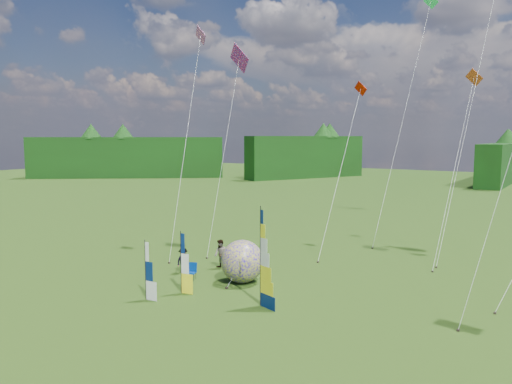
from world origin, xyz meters
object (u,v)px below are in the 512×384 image
Objects in this scene: spectator_a at (235,266)px; kite_whale at (472,92)px; bol_inflatable at (242,261)px; spectator_d at (247,262)px; feather_banner_main at (260,258)px; spectator_b at (220,254)px; spectator_c at (183,260)px; side_banner_left at (181,263)px; side_banner_far at (145,271)px; camp_chair at (191,272)px.

kite_whale is (9.77, 15.07, 10.72)m from spectator_a.
kite_whale reaches higher than bol_inflatable.
spectator_a is at bearing 109.51° from spectator_d.
feather_banner_main reaches higher than bol_inflatable.
spectator_b is 2.46m from spectator_c.
feather_banner_main is at bearing -105.22° from kite_whale.
kite_whale is (12.00, 13.64, 10.60)m from spectator_b.
side_banner_left is 1.08× the size of side_banner_far.
spectator_a reaches higher than spectator_c.
spectator_b is at bearing 149.93° from bol_inflatable.
spectator_a is at bearing -119.83° from kite_whale.
side_banner_far reaches higher than spectator_c.
kite_whale is at bearing 71.30° from spectator_b.
spectator_a reaches higher than camp_chair.
spectator_a is 20.92m from kite_whale.
side_banner_far is at bearing 89.85° from spectator_d.
spectator_b is (-2.22, 1.43, 0.12)m from spectator_a.
kite_whale is at bearing 35.34° from spectator_a.
feather_banner_main is 2.95× the size of spectator_a.
spectator_c is at bearing -127.04° from kite_whale.
kite_whale is (9.96, 13.64, 10.78)m from spectator_d.
camp_chair is at bearing -122.38° from kite_whale.
spectator_b is (-6.00, 4.44, -1.49)m from feather_banner_main.
spectator_a is (-0.68, 0.26, -0.42)m from bol_inflatable.
spectator_b reaches higher than spectator_c.
side_banner_left is (-4.66, -0.70, -0.78)m from feather_banner_main.
side_banner_left is 3.90m from spectator_a.
spectator_d reaches higher than camp_chair.
side_banner_far reaches higher than camp_chair.
spectator_a is at bearing 15.22° from camp_chair.
side_banner_left reaches higher than bol_inflatable.
camp_chair is at bearing 110.03° from side_banner_left.
spectator_a is 1.44m from spectator_d.
side_banner_left reaches higher than spectator_d.
feather_banner_main is 4.31m from bol_inflatable.
side_banner_left is 4.12m from spectator_c.
bol_inflatable reaches higher than spectator_c.
spectator_a is at bearing 159.49° from bol_inflatable.
bol_inflatable is 1.65× the size of spectator_d.
feather_banner_main is 6.18m from spectator_d.
bol_inflatable is at bearing 61.07° from side_banner_far.
feather_banner_main is 5.09m from spectator_a.
side_banner_far is 5.79m from bol_inflatable.
spectator_d is 0.07× the size of kite_whale.
spectator_d is at bearing -123.02° from kite_whale.
feather_banner_main is 6.34m from camp_chair.
spectator_d is at bearing 117.41° from bol_inflatable.
camp_chair is (1.42, -0.88, -0.28)m from spectator_c.
kite_whale is at bearing 90.34° from feather_banner_main.
side_banner_far reaches higher than spectator_a.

